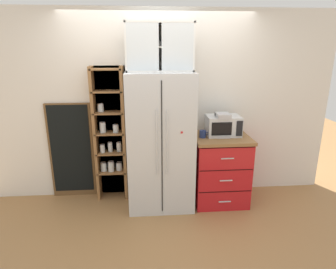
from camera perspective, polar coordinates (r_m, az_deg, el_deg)
ground_plane at (r=4.12m, az=-1.41°, el=-13.23°), size 10.53×10.53×0.00m
wall_back_cream at (r=4.04m, az=-1.87°, el=5.59°), size 4.84×0.10×2.55m
refrigerator at (r=3.76m, az=-1.52°, el=-1.33°), size 0.84×0.70×1.78m
pantry_shelf_column at (r=4.04m, az=-11.30°, el=0.06°), size 0.46×0.26×1.83m
counter_cabinet at (r=4.05m, az=10.10°, el=-6.60°), size 0.73×0.67×0.93m
microwave at (r=3.91m, az=10.76°, el=1.75°), size 0.44×0.33×0.26m
coffee_maker at (r=3.86m, az=10.55°, el=1.95°), size 0.17×0.20×0.31m
mug_navy at (r=3.78m, az=6.86°, el=0.11°), size 0.12×0.09×0.09m
bottle_clear at (r=3.95m, az=10.20°, el=1.69°), size 0.06×0.06×0.26m
upper_cabinet at (r=3.62m, az=-1.71°, el=16.79°), size 0.80×0.32×0.56m
chalkboard_menu at (r=4.25m, az=-18.45°, el=-3.06°), size 0.60×0.04×1.35m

